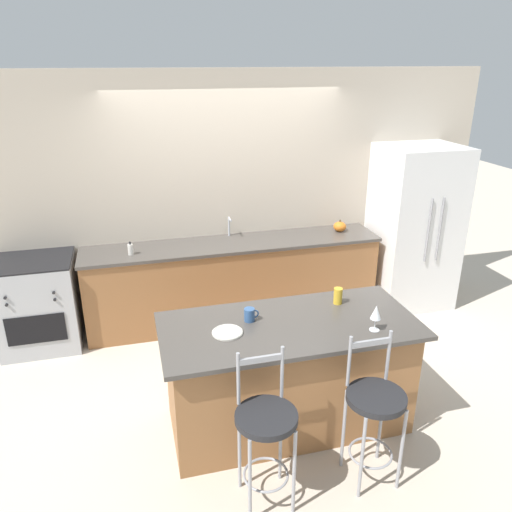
{
  "coord_description": "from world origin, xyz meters",
  "views": [
    {
      "loc": [
        -1.06,
        -4.63,
        2.79
      ],
      "look_at": [
        0.01,
        -0.57,
        1.12
      ],
      "focal_mm": 35.0,
      "sensor_mm": 36.0,
      "label": 1
    }
  ],
  "objects_px": {
    "coffee_mug": "(250,315)",
    "bar_stool_near": "(266,430)",
    "wine_glass": "(376,313)",
    "pumpkin_decoration": "(340,227)",
    "refrigerator": "(413,227)",
    "soap_bottle": "(131,249)",
    "tumbler_cup": "(338,296)",
    "oven_range": "(39,303)",
    "dinner_plate": "(227,332)",
    "bar_stool_far": "(374,409)"
  },
  "relations": [
    {
      "from": "dinner_plate",
      "to": "soap_bottle",
      "type": "xyz_separation_m",
      "value": [
        -0.64,
        1.76,
        0.06
      ]
    },
    {
      "from": "wine_glass",
      "to": "soap_bottle",
      "type": "xyz_separation_m",
      "value": [
        -1.7,
        1.99,
        -0.07
      ]
    },
    {
      "from": "refrigerator",
      "to": "dinner_plate",
      "type": "xyz_separation_m",
      "value": [
        -2.59,
        -1.76,
        -0.02
      ]
    },
    {
      "from": "dinner_plate",
      "to": "wine_glass",
      "type": "bearing_deg",
      "value": -12.29
    },
    {
      "from": "tumbler_cup",
      "to": "soap_bottle",
      "type": "xyz_separation_m",
      "value": [
        -1.61,
        1.52,
        0.0
      ]
    },
    {
      "from": "coffee_mug",
      "to": "bar_stool_near",
      "type": "bearing_deg",
      "value": -97.02
    },
    {
      "from": "oven_range",
      "to": "dinner_plate",
      "type": "distance_m",
      "value": 2.45
    },
    {
      "from": "refrigerator",
      "to": "soap_bottle",
      "type": "xyz_separation_m",
      "value": [
        -3.22,
        0.0,
        0.04
      ]
    },
    {
      "from": "oven_range",
      "to": "bar_stool_far",
      "type": "relative_size",
      "value": 0.87
    },
    {
      "from": "refrigerator",
      "to": "coffee_mug",
      "type": "distance_m",
      "value": 2.88
    },
    {
      "from": "oven_range",
      "to": "coffee_mug",
      "type": "xyz_separation_m",
      "value": [
        1.79,
        -1.67,
        0.5
      ]
    },
    {
      "from": "oven_range",
      "to": "bar_stool_near",
      "type": "height_order",
      "value": "bar_stool_near"
    },
    {
      "from": "coffee_mug",
      "to": "tumbler_cup",
      "type": "relative_size",
      "value": 0.86
    },
    {
      "from": "pumpkin_decoration",
      "to": "bar_stool_near",
      "type": "bearing_deg",
      "value": -122.05
    },
    {
      "from": "bar_stool_near",
      "to": "coffee_mug",
      "type": "height_order",
      "value": "bar_stool_near"
    },
    {
      "from": "refrigerator",
      "to": "bar_stool_near",
      "type": "height_order",
      "value": "refrigerator"
    },
    {
      "from": "wine_glass",
      "to": "coffee_mug",
      "type": "relative_size",
      "value": 1.74
    },
    {
      "from": "tumbler_cup",
      "to": "soap_bottle",
      "type": "bearing_deg",
      "value": 136.59
    },
    {
      "from": "refrigerator",
      "to": "bar_stool_far",
      "type": "relative_size",
      "value": 1.74
    },
    {
      "from": "oven_range",
      "to": "coffee_mug",
      "type": "distance_m",
      "value": 2.5
    },
    {
      "from": "dinner_plate",
      "to": "wine_glass",
      "type": "height_order",
      "value": "wine_glass"
    },
    {
      "from": "bar_stool_far",
      "to": "pumpkin_decoration",
      "type": "relative_size",
      "value": 7.51
    },
    {
      "from": "refrigerator",
      "to": "bar_stool_far",
      "type": "bearing_deg",
      "value": -125.26
    },
    {
      "from": "oven_range",
      "to": "dinner_plate",
      "type": "height_order",
      "value": "oven_range"
    },
    {
      "from": "refrigerator",
      "to": "pumpkin_decoration",
      "type": "distance_m",
      "value": 0.89
    },
    {
      "from": "oven_range",
      "to": "pumpkin_decoration",
      "type": "height_order",
      "value": "pumpkin_decoration"
    },
    {
      "from": "soap_bottle",
      "to": "bar_stool_near",
      "type": "bearing_deg",
      "value": -73.11
    },
    {
      "from": "bar_stool_far",
      "to": "pumpkin_decoration",
      "type": "distance_m",
      "value": 2.74
    },
    {
      "from": "oven_range",
      "to": "wine_glass",
      "type": "relative_size",
      "value": 4.66
    },
    {
      "from": "dinner_plate",
      "to": "wine_glass",
      "type": "distance_m",
      "value": 1.1
    },
    {
      "from": "refrigerator",
      "to": "dinner_plate",
      "type": "bearing_deg",
      "value": -145.81
    },
    {
      "from": "bar_stool_near",
      "to": "coffee_mug",
      "type": "relative_size",
      "value": 9.35
    },
    {
      "from": "refrigerator",
      "to": "soap_bottle",
      "type": "relative_size",
      "value": 13.82
    },
    {
      "from": "bar_stool_far",
      "to": "dinner_plate",
      "type": "xyz_separation_m",
      "value": [
        -0.87,
        0.68,
        0.35
      ]
    },
    {
      "from": "tumbler_cup",
      "to": "pumpkin_decoration",
      "type": "distance_m",
      "value": 1.82
    },
    {
      "from": "wine_glass",
      "to": "tumbler_cup",
      "type": "distance_m",
      "value": 0.48
    },
    {
      "from": "bar_stool_near",
      "to": "soap_bottle",
      "type": "xyz_separation_m",
      "value": [
        -0.74,
        2.44,
        0.41
      ]
    },
    {
      "from": "wine_glass",
      "to": "soap_bottle",
      "type": "relative_size",
      "value": 1.48
    },
    {
      "from": "refrigerator",
      "to": "soap_bottle",
      "type": "bearing_deg",
      "value": 179.97
    },
    {
      "from": "bar_stool_near",
      "to": "dinner_plate",
      "type": "xyz_separation_m",
      "value": [
        -0.1,
        0.68,
        0.35
      ]
    },
    {
      "from": "bar_stool_far",
      "to": "coffee_mug",
      "type": "relative_size",
      "value": 9.35
    },
    {
      "from": "wine_glass",
      "to": "pumpkin_decoration",
      "type": "relative_size",
      "value": 1.4
    },
    {
      "from": "oven_range",
      "to": "soap_bottle",
      "type": "distance_m",
      "value": 1.08
    },
    {
      "from": "tumbler_cup",
      "to": "pumpkin_decoration",
      "type": "bearing_deg",
      "value": 65.89
    },
    {
      "from": "pumpkin_decoration",
      "to": "soap_bottle",
      "type": "height_order",
      "value": "same"
    },
    {
      "from": "tumbler_cup",
      "to": "refrigerator",
      "type": "bearing_deg",
      "value": 43.26
    },
    {
      "from": "bar_stool_far",
      "to": "dinner_plate",
      "type": "distance_m",
      "value": 1.15
    },
    {
      "from": "coffee_mug",
      "to": "refrigerator",
      "type": "bearing_deg",
      "value": 34.16
    },
    {
      "from": "tumbler_cup",
      "to": "wine_glass",
      "type": "bearing_deg",
      "value": -79.08
    },
    {
      "from": "refrigerator",
      "to": "bar_stool_near",
      "type": "xyz_separation_m",
      "value": [
        -2.48,
        -2.43,
        -0.37
      ]
    }
  ]
}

